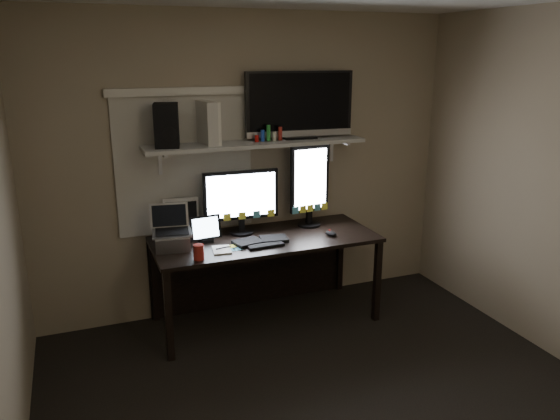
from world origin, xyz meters
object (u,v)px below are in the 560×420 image
cup (199,252)px  game_console (208,123)px  monitor_landscape (241,202)px  tv (299,105)px  mouse (331,233)px  desk (260,253)px  keyboard (261,241)px  laptop (172,229)px  speaker (167,125)px  monitor_portrait (309,185)px  tablet (205,229)px

cup → game_console: game_console is taller
cup → monitor_landscape: bearing=44.2°
cup → tv: (1.00, 0.52, 0.97)m
monitor_landscape → cup: monitor_landscape is taller
monitor_landscape → mouse: bearing=-23.2°
cup → desk: bearing=33.5°
desk → keyboard: keyboard is taller
laptop → speaker: (0.04, 0.20, 0.75)m
tv → speaker: (-1.10, -0.03, -0.11)m
monitor_portrait → speaker: (-1.17, 0.04, 0.56)m
desk → keyboard: bearing=-107.7°
tv → game_console: bearing=-174.6°
mouse → keyboard: bearing=158.9°
desk → monitor_landscape: monitor_landscape is taller
tablet → monitor_portrait: bearing=0.0°
laptop → cup: size_ratio=2.90×
keyboard → laptop: (-0.68, 0.10, 0.15)m
desk → cup: cup is taller
laptop → mouse: bearing=2.0°
tablet → speaker: (-0.23, 0.14, 0.80)m
mouse → cup: 1.13m
keyboard → mouse: 0.59m
monitor_portrait → keyboard: bearing=-159.2°
game_console → tv: bearing=-9.6°
desk → laptop: (-0.74, -0.12, 0.34)m
mouse → speaker: (-1.22, 0.35, 0.89)m
game_console → speaker: bearing=172.5°
desk → tv: size_ratio=1.99×
monitor_landscape → mouse: 0.78m
keyboard → tablet: (-0.41, 0.16, 0.10)m
monitor_portrait → speaker: bearing=172.7°
desk → laptop: laptop is taller
laptop → keyboard: bearing=0.7°
desk → cup: bearing=-146.5°
tablet → laptop: bearing=-172.4°
monitor_portrait → mouse: bearing=-85.4°
monitor_landscape → laptop: 0.63m
monitor_landscape → cup: (-0.46, -0.45, -0.22)m
tablet → monitor_landscape: bearing=11.5°
laptop → cup: (0.14, -0.28, -0.11)m
laptop → game_console: bearing=40.0°
speaker → monitor_portrait: bearing=10.4°
mouse → tv: size_ratio=0.12×
laptop → tv: size_ratio=0.36×
laptop → tablet: bearing=22.4°
tablet → game_console: bearing=52.7°
game_console → desk: bearing=-25.6°
keyboard → speaker: speaker is taller
monitor_landscape → speaker: (-0.56, 0.03, 0.64)m
monitor_portrait → laptop: 1.23m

